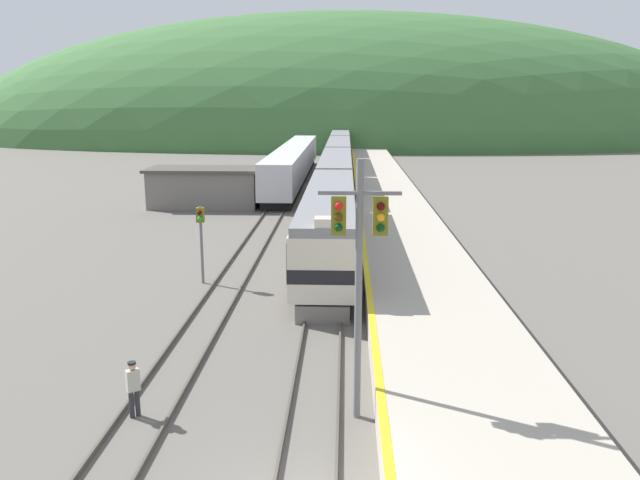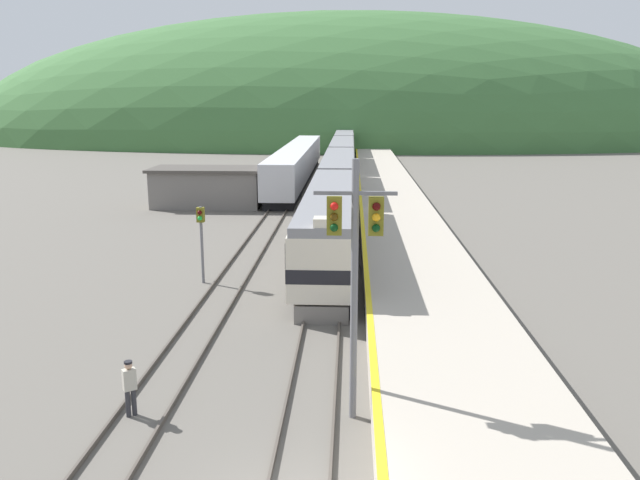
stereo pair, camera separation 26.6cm
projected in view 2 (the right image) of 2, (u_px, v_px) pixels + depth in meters
The scene contains 14 objects.
track_main at pixel (343, 167), 81.59m from camera, with size 1.52×180.00×0.16m.
track_siding at pixel (307, 167), 81.83m from camera, with size 1.52×180.00×0.16m.
platform at pixel (385, 185), 61.80m from camera, with size 5.46×140.00×1.00m.
distant_hills at pixel (347, 140), 136.21m from camera, with size 168.32×75.74×52.94m.
station_shed at pixel (208, 187), 51.95m from camera, with size 9.33×4.77×3.24m.
express_train_lead_car at pixel (330, 223), 34.17m from camera, with size 2.85×20.51×4.30m.
carriage_second at pixel (339, 176), 54.74m from camera, with size 2.84×19.50×3.94m.
carriage_third at pixel (342, 156), 74.59m from camera, with size 2.84×19.50×3.94m.
carriage_fourth at pixel (344, 144), 94.43m from camera, with size 2.84×19.50×3.94m.
carriage_fifth at pixel (346, 136), 114.28m from camera, with size 2.84×19.50×3.94m.
siding_train at pixel (298, 163), 67.87m from camera, with size 2.90×39.18×3.80m.
signal_mast_main at pixel (355, 253), 16.67m from camera, with size 2.20×0.42×7.33m.
signal_post_siding at pixel (201, 228), 30.02m from camera, with size 0.36×0.42×3.81m.
track_worker at pixel (130, 385), 17.60m from camera, with size 0.42×0.39×1.67m.
Camera 2 is at (1.15, -11.73, 8.86)m, focal length 35.00 mm.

